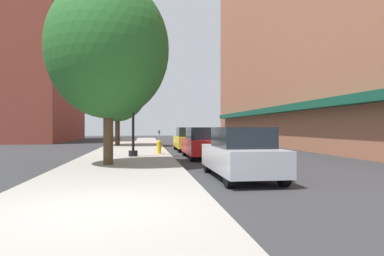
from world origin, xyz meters
TOP-DOWN VIEW (x-y plane):
  - ground_plane at (4.00, 18.00)m, footprint 90.00×90.00m
  - sidewalk_slab at (0.00, 19.00)m, footprint 4.80×50.00m
  - building_right_brick at (14.99, 22.00)m, footprint 6.80×40.00m
  - building_far_background at (-11.01, 37.00)m, footprint 6.80×18.00m
  - lamppost at (0.32, 11.62)m, footprint 0.48×0.48m
  - fire_hydrant at (1.76, 13.18)m, footprint 0.33×0.26m
  - parking_meter_near at (2.05, 19.67)m, footprint 0.14×0.09m
  - tree_near at (-1.36, 22.87)m, footprint 5.20×5.20m
  - tree_mid at (-0.56, 7.70)m, footprint 5.01×5.01m
  - car_silver at (4.00, 3.96)m, footprint 1.80×4.30m
  - car_red at (4.00, 11.20)m, footprint 1.80×4.30m
  - car_yellow at (4.00, 17.05)m, footprint 1.80×4.30m

SIDE VIEW (x-z plane):
  - ground_plane at x=4.00m, z-range 0.00..0.00m
  - sidewalk_slab at x=0.00m, z-range 0.00..0.12m
  - fire_hydrant at x=1.76m, z-range 0.12..0.91m
  - car_silver at x=4.00m, z-range -0.02..1.64m
  - car_red at x=4.00m, z-range -0.02..1.64m
  - car_yellow at x=4.00m, z-range -0.02..1.64m
  - parking_meter_near at x=2.05m, z-range 0.29..1.60m
  - lamppost at x=0.32m, z-range 0.25..6.15m
  - tree_mid at x=-0.56m, z-range 1.06..8.72m
  - tree_near at x=-1.36m, z-range 1.14..9.17m
  - building_far_background at x=-11.01m, z-range -0.02..18.64m
  - building_right_brick at x=14.99m, z-range -0.02..26.01m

